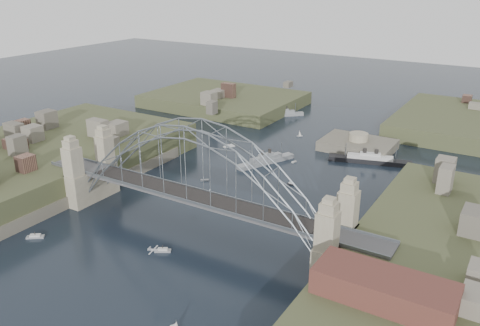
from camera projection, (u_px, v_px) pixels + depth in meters
name	position (u px, v px, depth m)	size (l,w,h in m)	color
ground	(197.00, 231.00, 107.13)	(500.00, 500.00, 0.00)	black
bridge	(195.00, 179.00, 102.70)	(84.00, 13.80, 24.60)	#4B4B4E
shore_west	(27.00, 171.00, 134.41)	(50.50, 90.00, 12.00)	#3F4527
headland_nw	(225.00, 104.00, 209.37)	(60.00, 45.00, 9.00)	#3F4527
fort_island	(357.00, 150.00, 157.07)	(22.00, 16.00, 9.40)	#5B5648
wharf_shed	(384.00, 288.00, 70.92)	(20.00, 8.00, 4.00)	#592D26
naval_cruiser_near	(266.00, 161.00, 145.01)	(10.24, 18.69, 5.80)	gray
naval_cruiser_far	(283.00, 114.00, 193.28)	(13.26, 12.78, 5.47)	gray
ocean_liner	(370.00, 160.00, 145.52)	(23.81, 9.72, 5.85)	black
aeroplane	(152.00, 250.00, 86.28)	(1.78, 3.18, 0.47)	silver
small_boat_a	(205.00, 180.00, 133.18)	(2.16, 1.91, 0.45)	silver
small_boat_b	(291.00, 184.00, 130.53)	(1.95, 0.78, 1.43)	silver
small_boat_c	(163.00, 250.00, 99.20)	(3.37, 2.65, 1.43)	silver
small_boat_d	(379.00, 201.00, 120.86)	(1.84, 1.78, 0.45)	silver
small_boat_e	(229.00, 146.00, 159.14)	(3.10, 3.92, 1.43)	silver
small_boat_f	(294.00, 162.00, 146.07)	(1.17, 1.78, 0.45)	silver
small_boat_h	(300.00, 134.00, 168.96)	(1.76, 1.91, 2.38)	silver
small_boat_i	(367.00, 250.00, 98.06)	(2.14, 2.26, 2.38)	silver
small_boat_j	(35.00, 236.00, 104.41)	(3.63, 3.13, 1.43)	silver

